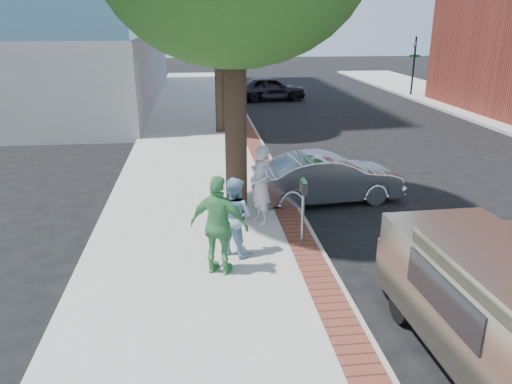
{
  "coord_description": "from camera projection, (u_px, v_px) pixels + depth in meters",
  "views": [
    {
      "loc": [
        -1.48,
        -9.64,
        4.8
      ],
      "look_at": [
        -0.26,
        0.69,
        1.2
      ],
      "focal_mm": 35.0,
      "sensor_mm": 36.0,
      "label": 1
    }
  ],
  "objects": [
    {
      "name": "person_officer",
      "position": [
        234.0,
        216.0,
        10.23
      ],
      "size": [
        1.02,
        1.0,
        1.66
      ],
      "primitive_type": "imported",
      "rotation": [
        0.0,
        0.0,
        2.43
      ],
      "color": "#81ABC8",
      "rests_on": "sidewalk"
    },
    {
      "name": "bg_car",
      "position": [
        270.0,
        88.0,
        31.08
      ],
      "size": [
        4.56,
        2.23,
        1.5
      ],
      "primitive_type": "imported",
      "rotation": [
        0.0,
        0.0,
        1.68
      ],
      "color": "black",
      "rests_on": "ground"
    },
    {
      "name": "curb",
      "position": [
        268.0,
        155.0,
        18.38
      ],
      "size": [
        0.1,
        60.0,
        0.15
      ],
      "primitive_type": "cube",
      "color": "gray",
      "rests_on": "ground"
    },
    {
      "name": "brick_strip",
      "position": [
        259.0,
        153.0,
        18.31
      ],
      "size": [
        0.6,
        60.0,
        0.01
      ],
      "primitive_type": "cube",
      "color": "brown",
      "rests_on": "sidewalk"
    },
    {
      "name": "parking_meter",
      "position": [
        303.0,
        197.0,
        10.65
      ],
      "size": [
        0.12,
        0.32,
        1.47
      ],
      "color": "gray",
      "rests_on": "sidewalk"
    },
    {
      "name": "sidewalk",
      "position": [
        199.0,
        157.0,
        18.09
      ],
      "size": [
        5.0,
        60.0,
        0.15
      ],
      "primitive_type": "cube",
      "color": "#9E9991",
      "rests_on": "ground"
    },
    {
      "name": "sedan_silver",
      "position": [
        328.0,
        178.0,
        13.72
      ],
      "size": [
        4.2,
        1.86,
        1.34
      ],
      "primitive_type": "imported",
      "rotation": [
        0.0,
        0.0,
        1.68
      ],
      "color": "#A6A9AD",
      "rests_on": "ground"
    },
    {
      "name": "ground",
      "position": [
        272.0,
        254.0,
        10.78
      ],
      "size": [
        120.0,
        120.0,
        0.0
      ],
      "primitive_type": "plane",
      "color": "black",
      "rests_on": "ground"
    },
    {
      "name": "person_green",
      "position": [
        219.0,
        226.0,
        9.39
      ],
      "size": [
        1.24,
        0.88,
        1.95
      ],
      "primitive_type": "imported",
      "rotation": [
        0.0,
        0.0,
        2.75
      ],
      "color": "#459853",
      "rests_on": "sidewalk"
    },
    {
      "name": "signal_near",
      "position": [
        234.0,
        63.0,
        30.79
      ],
      "size": [
        0.7,
        0.15,
        3.8
      ],
      "color": "black",
      "rests_on": "ground"
    },
    {
      "name": "tree_far",
      "position": [
        218.0,
        7.0,
        20.25
      ],
      "size": [
        4.8,
        4.8,
        7.14
      ],
      "color": "black",
      "rests_on": "sidewalk"
    },
    {
      "name": "signal_far",
      "position": [
        414.0,
        62.0,
        32.07
      ],
      "size": [
        0.7,
        0.15,
        3.8
      ],
      "color": "black",
      "rests_on": "ground"
    },
    {
      "name": "person_gray",
      "position": [
        261.0,
        185.0,
        11.76
      ],
      "size": [
        0.69,
        0.82,
        1.9
      ],
      "primitive_type": "imported",
      "rotation": [
        0.0,
        0.0,
        -1.18
      ],
      "color": "#ACACB1",
      "rests_on": "sidewalk"
    },
    {
      "name": "van",
      "position": [
        503.0,
        310.0,
        6.93
      ],
      "size": [
        2.02,
        4.93,
        1.79
      ],
      "rotation": [
        0.0,
        0.0,
        0.03
      ],
      "color": "gray",
      "rests_on": "ground"
    }
  ]
}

